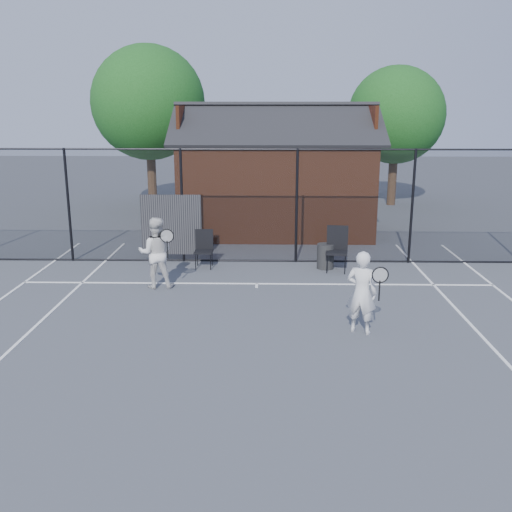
{
  "coord_description": "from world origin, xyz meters",
  "views": [
    {
      "loc": [
        0.25,
        -9.73,
        3.97
      ],
      "look_at": [
        0.02,
        1.35,
        1.1
      ],
      "focal_mm": 40.0,
      "sensor_mm": 36.0,
      "label": 1
    }
  ],
  "objects_px": {
    "player_front": "(362,292)",
    "chair_right": "(337,250)",
    "chair_left": "(204,250)",
    "waste_bin": "(326,256)",
    "player_back": "(156,253)",
    "clubhouse": "(276,183)"
  },
  "relations": [
    {
      "from": "player_front",
      "to": "chair_left",
      "type": "xyz_separation_m",
      "value": [
        -3.33,
        4.3,
        -0.29
      ]
    },
    {
      "from": "chair_right",
      "to": "waste_bin",
      "type": "xyz_separation_m",
      "value": [
        -0.25,
        0.28,
        -0.23
      ]
    },
    {
      "from": "waste_bin",
      "to": "chair_left",
      "type": "bearing_deg",
      "value": -179.73
    },
    {
      "from": "player_front",
      "to": "chair_right",
      "type": "distance_m",
      "value": 4.04
    },
    {
      "from": "clubhouse",
      "to": "player_back",
      "type": "distance_m",
      "value": 6.92
    },
    {
      "from": "player_front",
      "to": "chair_left",
      "type": "distance_m",
      "value": 5.45
    },
    {
      "from": "chair_right",
      "to": "chair_left",
      "type": "bearing_deg",
      "value": -176.07
    },
    {
      "from": "clubhouse",
      "to": "player_back",
      "type": "relative_size",
      "value": 4.01
    },
    {
      "from": "player_front",
      "to": "waste_bin",
      "type": "bearing_deg",
      "value": 92.9
    },
    {
      "from": "chair_left",
      "to": "chair_right",
      "type": "distance_m",
      "value": 3.37
    },
    {
      "from": "player_front",
      "to": "chair_right",
      "type": "height_order",
      "value": "player_front"
    },
    {
      "from": "clubhouse",
      "to": "player_back",
      "type": "bearing_deg",
      "value": -113.88
    },
    {
      "from": "player_back",
      "to": "chair_right",
      "type": "height_order",
      "value": "player_back"
    },
    {
      "from": "chair_right",
      "to": "player_back",
      "type": "bearing_deg",
      "value": -153.54
    },
    {
      "from": "player_front",
      "to": "chair_left",
      "type": "height_order",
      "value": "player_front"
    },
    {
      "from": "player_back",
      "to": "chair_right",
      "type": "bearing_deg",
      "value": 18.0
    },
    {
      "from": "clubhouse",
      "to": "waste_bin",
      "type": "bearing_deg",
      "value": -75.1
    },
    {
      "from": "player_front",
      "to": "chair_left",
      "type": "relative_size",
      "value": 1.61
    },
    {
      "from": "chair_right",
      "to": "waste_bin",
      "type": "height_order",
      "value": "chair_right"
    },
    {
      "from": "clubhouse",
      "to": "waste_bin",
      "type": "distance_m",
      "value": 4.95
    },
    {
      "from": "chair_left",
      "to": "waste_bin",
      "type": "relative_size",
      "value": 1.49
    },
    {
      "from": "player_front",
      "to": "chair_right",
      "type": "relative_size",
      "value": 1.39
    }
  ]
}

